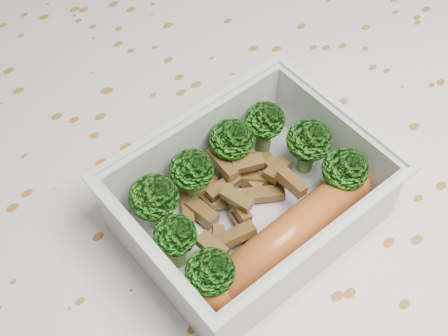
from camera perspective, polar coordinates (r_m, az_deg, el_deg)
dining_table at (r=0.54m, az=-1.34°, el=-7.11°), size 1.40×0.90×0.75m
tablecloth at (r=0.49m, az=-1.45°, el=-4.27°), size 1.46×0.96×0.19m
lunch_container at (r=0.43m, az=2.38°, el=-3.38°), size 0.17×0.14×0.06m
broccoli_florets at (r=0.42m, az=1.27°, el=-0.99°), size 0.15×0.10×0.05m
meat_pile at (r=0.44m, az=1.27°, el=-2.63°), size 0.10×0.07×0.03m
sausage at (r=0.42m, az=5.93°, el=-6.15°), size 0.15×0.03×0.03m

